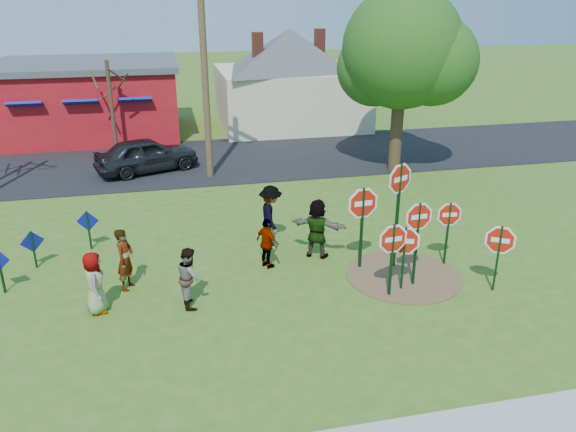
# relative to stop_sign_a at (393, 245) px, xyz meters

# --- Properties ---
(ground) EXTENTS (120.00, 120.00, 0.00)m
(ground) POSITION_rel_stop_sign_a_xyz_m (-3.70, 1.92, -1.45)
(ground) COLOR #3D621C
(ground) RESTS_ON ground
(road) EXTENTS (120.00, 7.50, 0.04)m
(road) POSITION_rel_stop_sign_a_xyz_m (-3.70, 13.42, -1.43)
(road) COLOR black
(road) RESTS_ON ground
(dirt_patch) EXTENTS (3.20, 3.20, 0.03)m
(dirt_patch) POSITION_rel_stop_sign_a_xyz_m (0.80, 0.92, -1.44)
(dirt_patch) COLOR brown
(dirt_patch) RESTS_ON ground
(red_building) EXTENTS (9.40, 7.69, 3.90)m
(red_building) POSITION_rel_stop_sign_a_xyz_m (-9.20, 19.92, 0.51)
(red_building) COLOR maroon
(red_building) RESTS_ON ground
(cream_house) EXTENTS (9.40, 9.40, 6.50)m
(cream_house) POSITION_rel_stop_sign_a_xyz_m (1.80, 19.92, 1.47)
(cream_house) COLOR beige
(cream_house) RESTS_ON ground
(stop_sign_a) EXTENTS (1.06, 0.12, 2.14)m
(stop_sign_a) POSITION_rel_stop_sign_a_xyz_m (0.00, 0.00, 0.00)
(stop_sign_a) COLOR black
(stop_sign_a) RESTS_ON ground
(stop_sign_b) EXTENTS (1.06, 0.50, 3.24)m
(stop_sign_b) POSITION_rel_stop_sign_a_xyz_m (0.75, 1.52, 0.90)
(stop_sign_b) COLOR black
(stop_sign_b) RESTS_ON ground
(stop_sign_c) EXTENTS (1.02, 0.09, 2.50)m
(stop_sign_c) POSITION_rel_stop_sign_a_xyz_m (0.85, 0.40, 0.29)
(stop_sign_c) COLOR black
(stop_sign_c) RESTS_ON ground
(stop_sign_d) EXTENTS (0.94, 0.13, 2.04)m
(stop_sign_d) POSITION_rel_stop_sign_a_xyz_m (2.23, 1.33, -0.02)
(stop_sign_d) COLOR black
(stop_sign_d) RESTS_ON ground
(stop_sign_e) EXTENTS (1.03, 0.30, 1.94)m
(stop_sign_e) POSITION_rel_stop_sign_a_xyz_m (0.44, 0.24, -0.17)
(stop_sign_e) COLOR black
(stop_sign_e) RESTS_ON ground
(stop_sign_f) EXTENTS (0.90, 0.56, 1.98)m
(stop_sign_f) POSITION_rel_stop_sign_a_xyz_m (2.80, -0.34, -0.10)
(stop_sign_f) COLOR black
(stop_sign_f) RESTS_ON ground
(stop_sign_g) EXTENTS (1.20, 0.14, 2.57)m
(stop_sign_g) POSITION_rel_stop_sign_a_xyz_m (-0.22, 1.67, 0.31)
(stop_sign_g) COLOR black
(stop_sign_g) RESTS_ON ground
(blue_diamond_b) EXTENTS (0.60, 0.19, 1.28)m
(blue_diamond_b) POSITION_rel_stop_sign_a_xyz_m (-9.84, 2.32, -0.66)
(blue_diamond_b) COLOR black
(blue_diamond_b) RESTS_ON ground
(blue_diamond_c) EXTENTS (0.61, 0.28, 1.15)m
(blue_diamond_c) POSITION_rel_stop_sign_a_xyz_m (-9.30, 3.67, -0.76)
(blue_diamond_c) COLOR black
(blue_diamond_c) RESTS_ON ground
(blue_diamond_d) EXTENTS (0.66, 0.08, 1.26)m
(blue_diamond_d) POSITION_rel_stop_sign_a_xyz_m (-7.89, 4.63, -0.68)
(blue_diamond_d) COLOR black
(blue_diamond_d) RESTS_ON ground
(person_a) EXTENTS (0.58, 0.83, 1.61)m
(person_a) POSITION_rel_stop_sign_a_xyz_m (-7.34, 0.81, -0.65)
(person_a) COLOR #42438A
(person_a) RESTS_ON ground
(person_b) EXTENTS (0.62, 0.73, 1.71)m
(person_b) POSITION_rel_stop_sign_a_xyz_m (-6.67, 1.88, -0.60)
(person_b) COLOR #276C65
(person_b) RESTS_ON ground
(person_c) EXTENTS (0.67, 0.82, 1.58)m
(person_c) POSITION_rel_stop_sign_a_xyz_m (-5.06, 0.65, -0.67)
(person_c) COLOR brown
(person_c) RESTS_ON ground
(person_d) EXTENTS (0.75, 1.26, 1.91)m
(person_d) POSITION_rel_stop_sign_a_xyz_m (-2.41, 3.79, -0.50)
(person_d) COLOR #343338
(person_d) RESTS_ON ground
(person_e) EXTENTS (0.74, 0.94, 1.50)m
(person_e) POSITION_rel_stop_sign_a_xyz_m (-2.81, 2.26, -0.71)
(person_e) COLOR #4B2D56
(person_e) RESTS_ON ground
(person_f) EXTENTS (1.71, 1.30, 1.80)m
(person_f) POSITION_rel_stop_sign_a_xyz_m (-1.24, 2.65, -0.55)
(person_f) COLOR #1E4927
(person_f) RESTS_ON ground
(suv) EXTENTS (4.70, 3.17, 1.49)m
(suv) POSITION_rel_stop_sign_a_xyz_m (-6.25, 12.27, -0.67)
(suv) COLOR #323338
(suv) RESTS_ON road
(utility_pole) EXTENTS (2.00, 1.01, 8.78)m
(utility_pole) POSITION_rel_stop_sign_a_xyz_m (-3.66, 10.97, 3.17)
(utility_pole) COLOR #4C3823
(utility_pole) RESTS_ON ground
(leafy_tree) EXTENTS (5.38, 4.91, 7.65)m
(leafy_tree) POSITION_rel_stop_sign_a_xyz_m (4.42, 10.13, 3.47)
(leafy_tree) COLOR #382819
(leafy_tree) RESTS_ON ground
(bare_tree_east) EXTENTS (1.80, 1.80, 4.45)m
(bare_tree_east) POSITION_rel_stop_sign_a_xyz_m (-7.74, 15.33, 1.43)
(bare_tree_east) COLOR #382819
(bare_tree_east) RESTS_ON ground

